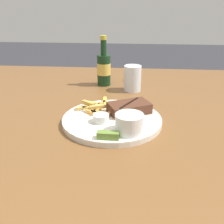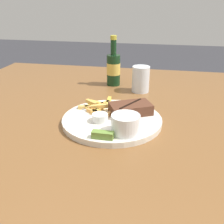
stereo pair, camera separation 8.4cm
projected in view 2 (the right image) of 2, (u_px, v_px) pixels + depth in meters
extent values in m
cube|color=brown|center=(112.00, 128.00, 0.86)|extent=(1.50, 1.42, 0.04)
cylinder|color=brown|center=(27.00, 123.00, 1.71)|extent=(0.06, 0.06, 0.68)
cylinder|color=silver|center=(112.00, 121.00, 0.85)|extent=(0.32, 0.32, 0.01)
cylinder|color=white|center=(112.00, 118.00, 0.85)|extent=(0.32, 0.32, 0.00)
cube|color=#512D1E|center=(131.00, 109.00, 0.87)|extent=(0.16, 0.13, 0.03)
cube|color=black|center=(131.00, 103.00, 0.86)|extent=(0.06, 0.10, 0.00)
cube|color=gold|center=(98.00, 110.00, 0.89)|extent=(0.03, 0.06, 0.01)
cube|color=#E6A149|center=(101.00, 105.00, 0.93)|extent=(0.05, 0.08, 0.01)
cube|color=gold|center=(109.00, 101.00, 0.96)|extent=(0.02, 0.08, 0.01)
cube|color=#E6A954|center=(100.00, 108.00, 0.90)|extent=(0.03, 0.05, 0.01)
cube|color=gold|center=(96.00, 110.00, 0.89)|extent=(0.03, 0.06, 0.01)
cube|color=gold|center=(90.00, 106.00, 0.92)|extent=(0.04, 0.04, 0.01)
cube|color=gold|center=(91.00, 102.00, 0.92)|extent=(0.05, 0.04, 0.01)
cube|color=gold|center=(94.00, 106.00, 0.92)|extent=(0.06, 0.06, 0.01)
cube|color=gold|center=(102.00, 106.00, 0.89)|extent=(0.07, 0.04, 0.01)
cube|color=gold|center=(100.00, 107.00, 0.91)|extent=(0.05, 0.06, 0.01)
cube|color=tan|center=(113.00, 111.00, 0.88)|extent=(0.04, 0.07, 0.01)
cube|color=#DFAC58|center=(86.00, 107.00, 0.91)|extent=(0.05, 0.02, 0.01)
cube|color=#F4A751|center=(97.00, 113.00, 0.87)|extent=(0.08, 0.05, 0.01)
cube|color=#F2BA4A|center=(96.00, 103.00, 0.95)|extent=(0.06, 0.03, 0.01)
cylinder|color=white|center=(126.00, 124.00, 0.74)|extent=(0.08, 0.08, 0.06)
cylinder|color=beige|center=(126.00, 117.00, 0.73)|extent=(0.08, 0.08, 0.01)
cylinder|color=silver|center=(100.00, 118.00, 0.82)|extent=(0.05, 0.05, 0.02)
cylinder|color=#B22319|center=(100.00, 115.00, 0.81)|extent=(0.04, 0.04, 0.01)
cube|color=olive|center=(103.00, 135.00, 0.72)|extent=(0.06, 0.02, 0.02)
cube|color=#B7B7BC|center=(89.00, 110.00, 0.90)|extent=(0.10, 0.05, 0.00)
cube|color=#B7B7BC|center=(104.00, 116.00, 0.86)|extent=(0.03, 0.02, 0.00)
cube|color=#B7B7BC|center=(105.00, 115.00, 0.86)|extent=(0.03, 0.02, 0.00)
cube|color=#B7B7BC|center=(106.00, 115.00, 0.86)|extent=(0.03, 0.02, 0.00)
cylinder|color=#143319|center=(113.00, 70.00, 1.19)|extent=(0.06, 0.06, 0.14)
cylinder|color=gold|center=(113.00, 69.00, 1.19)|extent=(0.06, 0.06, 0.05)
cylinder|color=#143319|center=(114.00, 47.00, 1.15)|extent=(0.03, 0.03, 0.07)
cylinder|color=gold|center=(114.00, 38.00, 1.13)|extent=(0.03, 0.03, 0.02)
cylinder|color=silver|center=(141.00, 79.00, 1.11)|extent=(0.07, 0.07, 0.11)
cylinder|color=white|center=(146.00, 76.00, 1.26)|extent=(0.03, 0.03, 0.05)
cylinder|color=#B7B7BC|center=(146.00, 69.00, 1.25)|extent=(0.03, 0.03, 0.01)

